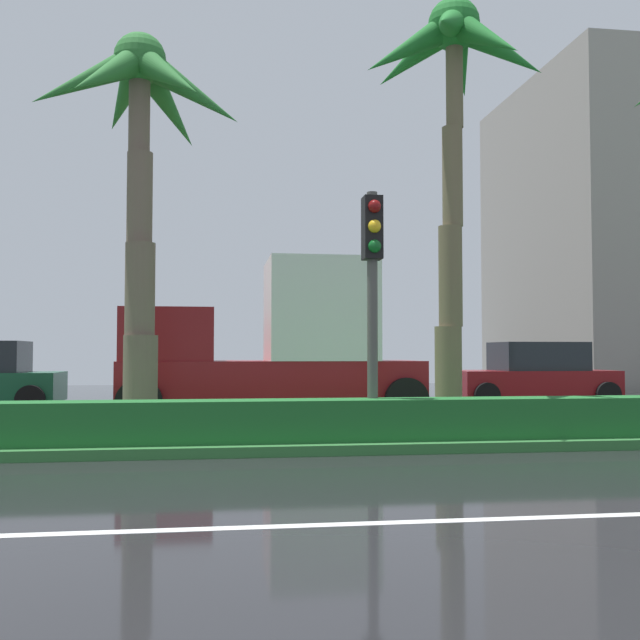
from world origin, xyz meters
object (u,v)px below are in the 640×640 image
(traffic_signal_median_right, at_px, (373,268))
(box_truck_following, at_px, (275,348))
(car_in_traffic_second, at_px, (534,375))
(palm_tree_centre_right, at_px, (452,85))
(palm_tree_centre, at_px, (141,129))

(traffic_signal_median_right, bearing_deg, box_truck_following, 101.22)
(car_in_traffic_second, bearing_deg, palm_tree_centre_right, 56.26)
(palm_tree_centre, relative_size, car_in_traffic_second, 1.59)
(palm_tree_centre_right, bearing_deg, palm_tree_centre, 171.80)
(palm_tree_centre, height_order, traffic_signal_median_right, palm_tree_centre)
(palm_tree_centre_right, bearing_deg, box_truck_following, 125.08)
(palm_tree_centre, relative_size, traffic_signal_median_right, 1.84)
(palm_tree_centre_right, xyz_separation_m, car_in_traffic_second, (4.50, 6.74, -5.26))
(box_truck_following, bearing_deg, car_in_traffic_second, -158.75)
(palm_tree_centre, bearing_deg, box_truck_following, 50.31)
(palm_tree_centre_right, xyz_separation_m, traffic_signal_median_right, (-1.72, -1.30, -3.37))
(box_truck_following, xyz_separation_m, car_in_traffic_second, (7.25, 2.82, -0.72))
(palm_tree_centre, distance_m, box_truck_following, 5.56)
(palm_tree_centre_right, relative_size, box_truck_following, 1.17)
(palm_tree_centre, bearing_deg, traffic_signal_median_right, -29.63)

